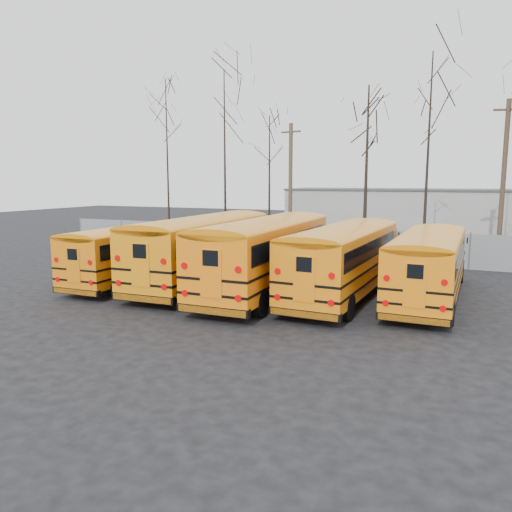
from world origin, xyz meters
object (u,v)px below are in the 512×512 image
at_px(bus_b, 205,244).
at_px(utility_pole_right, 504,177).
at_px(bus_e, 429,260).
at_px(utility_pole_left, 290,186).
at_px(bus_a, 139,248).
at_px(bus_c, 268,249).
at_px(bus_d, 345,255).

height_order(bus_b, utility_pole_right, utility_pole_right).
relative_size(bus_e, utility_pole_left, 1.19).
relative_size(bus_a, utility_pole_left, 1.16).
bearing_deg(bus_a, bus_b, 10.39).
relative_size(bus_a, bus_e, 0.97).
xyz_separation_m(bus_a, utility_pole_left, (2.98, 13.41, 2.87)).
relative_size(bus_b, bus_c, 0.99).
xyz_separation_m(bus_a, bus_c, (6.72, 0.19, 0.31)).
bearing_deg(bus_c, bus_b, 170.91).
bearing_deg(utility_pole_right, bus_e, -115.34).
relative_size(bus_a, bus_c, 0.84).
relative_size(bus_c, bus_d, 1.07).
xyz_separation_m(bus_a, bus_e, (13.37, 1.41, 0.05)).
distance_m(bus_a, bus_b, 3.39).
bearing_deg(utility_pole_right, bus_c, -134.93).
bearing_deg(bus_b, bus_a, -170.72).
relative_size(bus_b, bus_e, 1.14).
bearing_deg(utility_pole_right, utility_pole_left, 177.74).
bearing_deg(bus_d, utility_pole_right, 69.36).
height_order(bus_b, bus_e, bus_b).
relative_size(bus_c, utility_pole_left, 1.37).
xyz_separation_m(bus_a, bus_b, (3.31, 0.67, 0.29)).
height_order(bus_c, bus_d, bus_c).
height_order(bus_a, bus_c, bus_c).
bearing_deg(bus_d, bus_e, 12.70).
distance_m(bus_d, utility_pole_left, 14.71).
bearing_deg(bus_d, bus_a, -173.25).
xyz_separation_m(bus_b, utility_pole_left, (-0.33, 12.74, 2.58)).
relative_size(bus_a, bus_b, 0.85).
height_order(bus_b, bus_d, bus_b).
height_order(bus_b, bus_c, bus_c).
distance_m(bus_e, utility_pole_left, 16.13).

